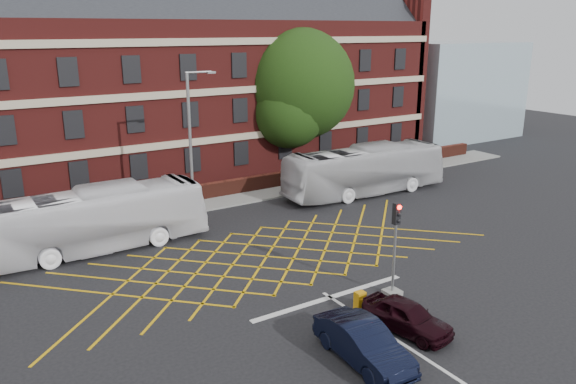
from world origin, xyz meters
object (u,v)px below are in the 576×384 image
car_navy (363,343)px  car_maroon (407,316)px  bus_left (90,221)px  street_lamp (193,174)px  bus_right (365,170)px  traffic_light_near (394,258)px  deciduous_tree (299,92)px  utility_cabinet (360,301)px

car_navy → car_maroon: 2.86m
bus_left → street_lamp: size_ratio=1.34×
bus_right → street_lamp: bearing=90.0°
bus_right → traffic_light_near: size_ratio=2.90×
traffic_light_near → street_lamp: 14.04m
car_navy → car_maroon: size_ratio=1.17×
bus_left → bus_right: bus_right is taller
traffic_light_near → bus_left: bearing=128.5°
car_maroon → street_lamp: street_lamp is taller
bus_right → deciduous_tree: (-0.11, 8.34, 4.75)m
deciduous_tree → bus_left: bearing=-155.2°
car_maroon → street_lamp: 16.43m
car_maroon → traffic_light_near: 3.32m
deciduous_tree → traffic_light_near: deciduous_tree is taller
bus_left → bus_right: 19.17m
traffic_light_near → utility_cabinet: size_ratio=5.01×
street_lamp → utility_cabinet: 14.20m
bus_right → car_maroon: bus_right is taller
bus_right → street_lamp: size_ratio=1.36×
car_navy → street_lamp: 17.02m
bus_right → traffic_light_near: (-9.27, -12.90, 0.04)m
car_maroon → bus_left: bearing=108.7°
bus_right → utility_cabinet: bearing=142.0°
bus_left → utility_cabinet: bearing=-149.1°
deciduous_tree → bus_right: bearing=-89.2°
car_navy → car_maroon: bearing=16.5°
utility_cabinet → car_maroon: bearing=-78.1°
car_maroon → traffic_light_near: traffic_light_near is taller
deciduous_tree → street_lamp: deciduous_tree is taller
bus_right → utility_cabinet: (-11.45, -13.26, -1.30)m
deciduous_tree → street_lamp: bearing=-148.7°
traffic_light_near → utility_cabinet: traffic_light_near is taller
bus_left → street_lamp: 6.59m
car_maroon → traffic_light_near: size_ratio=0.87×
bus_right → car_maroon: 19.04m
street_lamp → traffic_light_near: bearing=-75.3°
bus_left → car_maroon: bearing=-151.7°
bus_right → deciduous_tree: bearing=3.6°
car_navy → street_lamp: (0.93, 16.82, 2.41)m
car_navy → utility_cabinet: size_ratio=5.11×
bus_left → deciduous_tree: 21.52m
traffic_light_near → utility_cabinet: (-2.18, -0.36, -1.34)m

